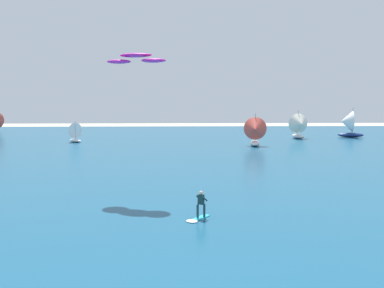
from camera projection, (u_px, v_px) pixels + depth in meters
The scene contains 7 objects.
ocean at pixel (184, 148), 59.45m from camera, with size 160.00×90.00×0.10m, color navy.
kitesurfer at pixel (199, 209), 24.50m from camera, with size 1.64×1.89×1.67m.
kite at pixel (136, 59), 30.28m from camera, with size 4.98×3.16×0.72m.
sailboat_anchored_offshore at pixel (255, 131), 61.12m from camera, with size 3.73×4.30×4.87m.
sailboat_leading at pixel (74, 132), 66.91m from camera, with size 3.18×3.17×3.60m.
sailboat_mid_right at pixel (347, 124), 75.03m from camera, with size 4.81×4.19×5.44m.
sailboat_heeled_over at pixel (300, 126), 72.28m from camera, with size 3.71×4.34×5.00m.
Camera 1 is at (-0.60, -7.74, 7.34)m, focal length 38.19 mm.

